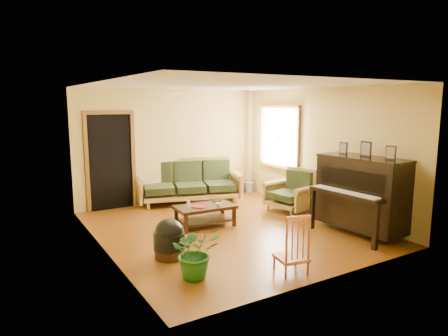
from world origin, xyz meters
TOP-DOWN VIEW (x-y plane):
  - floor at (0.00, 0.00)m, footprint 5.00×5.00m
  - doorway at (-1.45, 2.48)m, footprint 1.08×0.16m
  - window at (2.21, 1.30)m, footprint 0.12×1.36m
  - sofa at (0.23, 2.08)m, footprint 2.52×1.61m
  - coffee_table at (-0.30, 0.34)m, footprint 1.13×0.66m
  - armchair at (1.72, 0.31)m, footprint 1.01×1.04m
  - piano at (1.88, -1.42)m, footprint 1.01×1.61m
  - footstool at (-1.49, -0.75)m, footprint 0.60×0.60m
  - red_chair at (-0.27, -2.08)m, footprint 0.47×0.49m
  - leaning_frame at (1.81, 2.37)m, footprint 0.47×0.29m
  - ceramic_crock at (2.04, 2.27)m, footprint 0.22×0.22m
  - potted_plant at (-1.46, -1.57)m, footprint 0.77×0.71m
  - book at (-0.54, 0.21)m, footprint 0.25×0.27m
  - candle at (-0.61, 0.41)m, footprint 0.08×0.08m
  - glass_jar at (-0.10, 0.19)m, footprint 0.09×0.09m
  - remote at (0.03, 0.47)m, footprint 0.17×0.08m

SIDE VIEW (x-z plane):
  - floor at x=0.00m, z-range 0.00..0.00m
  - ceramic_crock at x=2.04m, z-range 0.00..0.27m
  - coffee_table at x=-0.30m, z-range 0.00..0.40m
  - footstool at x=-1.49m, z-range 0.00..0.45m
  - leaning_frame at x=1.81m, z-range 0.00..0.63m
  - potted_plant at x=-1.46m, z-range 0.00..0.72m
  - remote at x=0.03m, z-range 0.40..0.41m
  - book at x=-0.54m, z-range 0.40..0.42m
  - red_chair at x=-0.27m, z-range 0.00..0.84m
  - glass_jar at x=-0.10m, z-range 0.40..0.46m
  - candle at x=-0.61m, z-range 0.40..0.51m
  - armchair at x=1.72m, z-range 0.00..0.91m
  - sofa at x=0.23m, z-range 0.00..1.00m
  - piano at x=1.88m, z-range 0.00..1.37m
  - doorway at x=-1.45m, z-range 0.00..2.05m
  - window at x=2.21m, z-range 0.77..2.23m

